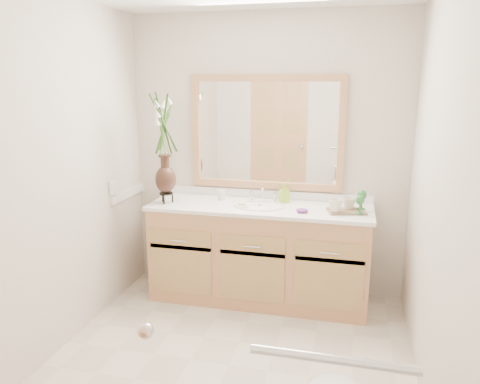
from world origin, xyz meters
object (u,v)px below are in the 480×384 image
(soap_bottle, at_px, (284,194))
(tray, at_px, (346,211))
(flower_vase, at_px, (164,135))
(tumbler, at_px, (221,195))

(soap_bottle, xyz_separation_m, tray, (0.52, -0.18, -0.06))
(flower_vase, distance_m, tray, 1.59)
(tumbler, distance_m, tray, 1.07)
(tumbler, relative_size, soap_bottle, 0.58)
(soap_bottle, distance_m, tray, 0.56)
(flower_vase, bearing_deg, tumbler, 26.79)
(tumbler, bearing_deg, tray, -7.88)
(flower_vase, xyz_separation_m, tray, (1.49, 0.07, -0.57))
(flower_vase, height_order, tumbler, flower_vase)
(soap_bottle, bearing_deg, tumbler, 159.35)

